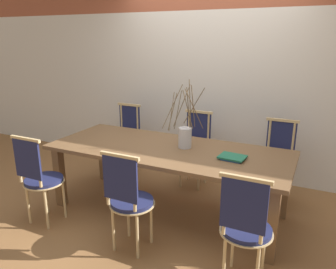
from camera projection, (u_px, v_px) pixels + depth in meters
ground_plane at (168, 210)px, 3.65m from camera, size 16.00×16.00×0.00m
wall_rear at (211, 57)px, 4.32m from camera, size 12.00×0.06×3.20m
dining_table at (168, 156)px, 3.46m from camera, size 2.53×1.02×0.73m
chair_near_leftend at (39, 176)px, 3.26m from camera, size 0.40×0.40×0.96m
chair_near_left at (129, 198)px, 2.83m from camera, size 0.40×0.40×0.96m
chair_near_center at (245, 226)px, 2.41m from camera, size 0.40×0.40×0.96m
chair_far_leftend at (126, 136)px, 4.61m from camera, size 0.40×0.40×0.96m
chair_far_left at (195, 146)px, 4.17m from camera, size 0.40×0.40×0.96m
chair_far_center at (278, 158)px, 3.75m from camera, size 0.40×0.40×0.96m
vase_centerpiece at (185, 136)px, 3.43m from camera, size 0.39×0.39×0.73m
book_stack at (232, 157)px, 3.13m from camera, size 0.26×0.22×0.03m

